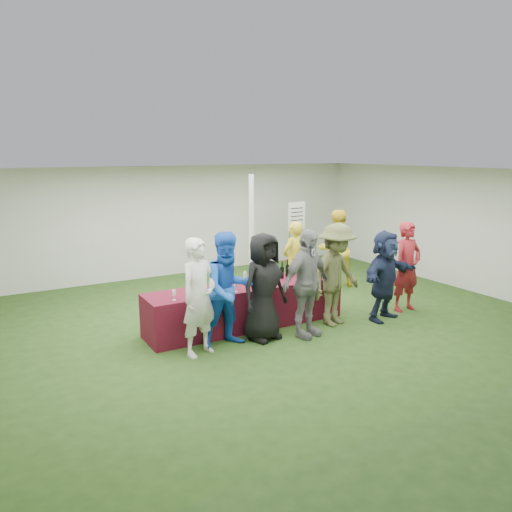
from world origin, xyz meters
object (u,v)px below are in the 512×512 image
serving_table (246,306)px  dump_bucket (326,272)px  staff_back (336,249)px  customer_2 (264,287)px  customer_5 (385,276)px  customer_1 (229,290)px  customer_3 (306,284)px  staff_pourer (293,260)px  customer_6 (407,267)px  customer_4 (336,275)px  wine_list_sign (296,221)px  customer_0 (199,297)px

serving_table → dump_bucket: (1.57, -0.22, 0.46)m
dump_bucket → staff_back: 2.09m
staff_back → customer_2: (-3.06, -1.97, 0.01)m
serving_table → customer_5: size_ratio=2.17×
customer_1 → dump_bucket: bearing=9.6°
staff_back → customer_3: 3.25m
staff_pourer → customer_6: size_ratio=0.94×
dump_bucket → customer_4: customer_4 is taller
customer_1 → customer_5: bearing=-6.6°
wine_list_sign → customer_4: customer_4 is taller
staff_pourer → customer_3: 2.19m
dump_bucket → customer_1: size_ratio=0.13×
staff_pourer → customer_1: customer_1 is taller
serving_table → customer_3: 1.23m
staff_pourer → dump_bucket: bearing=67.8°
serving_table → customer_5: bearing=-21.5°
customer_6 → customer_2: bearing=178.0°
staff_back → customer_4: 2.56m
serving_table → customer_4: (1.42, -0.71, 0.54)m
customer_3 → customer_5: customer_3 is taller
customer_4 → staff_back: bearing=37.0°
wine_list_sign → customer_5: wine_list_sign is taller
customer_2 → customer_5: 2.43m
serving_table → customer_4: bearing=-26.6°
dump_bucket → customer_5: size_ratio=0.14×
serving_table → customer_0: (-1.20, -0.74, 0.53)m
dump_bucket → customer_4: size_ratio=0.13×
staff_back → serving_table: bearing=29.2°
dump_bucket → customer_6: size_ratio=0.14×
staff_pourer → customer_4: (-0.25, -1.71, 0.10)m
customer_3 → customer_6: bearing=-9.9°
wine_list_sign → customer_1: size_ratio=0.98×
customer_6 → customer_4: bearing=178.1°
customer_0 → serving_table: bearing=10.7°
staff_back → customer_2: 3.64m
customer_2 → customer_4: bearing=-14.9°
customer_1 → customer_2: customer_1 is taller
dump_bucket → customer_0: 2.82m
customer_2 → dump_bucket: bearing=2.2°
customer_6 → customer_5: bearing=-166.7°
customer_0 → customer_3: customer_3 is taller
customer_4 → wine_list_sign: bearing=51.6°
dump_bucket → customer_6: 1.65m
wine_list_sign → customer_2: (-3.06, -3.55, -0.43)m
staff_back → customer_5: (-0.65, -2.22, -0.05)m
customer_0 → staff_pourer: bearing=10.4°
customer_2 → customer_6: bearing=-14.7°
customer_0 → customer_3: bearing=-26.4°
staff_back → customer_4: (-1.60, -2.00, 0.03)m
dump_bucket → customer_5: (0.80, -0.71, -0.01)m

